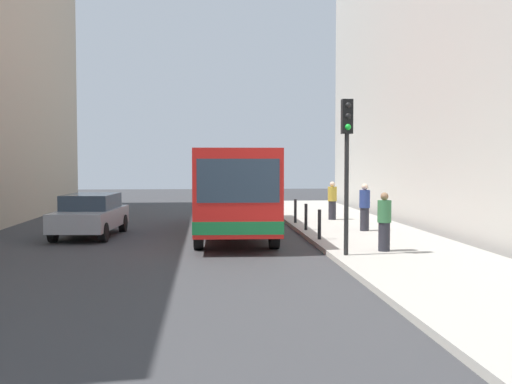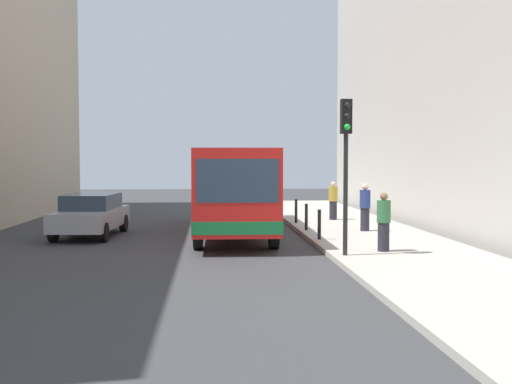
# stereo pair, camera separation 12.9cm
# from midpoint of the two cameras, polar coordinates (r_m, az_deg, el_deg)

# --- Properties ---
(ground_plane) EXTENTS (80.00, 80.00, 0.00)m
(ground_plane) POSITION_cam_midpoint_polar(r_m,az_deg,el_deg) (18.42, -4.42, -5.34)
(ground_plane) COLOR #38383A
(sidewalk) EXTENTS (4.40, 40.00, 0.15)m
(sidewalk) POSITION_cam_midpoint_polar(r_m,az_deg,el_deg) (19.20, 11.97, -4.83)
(sidewalk) COLOR #ADA89E
(sidewalk) RESTS_ON ground
(bus) EXTENTS (2.71, 11.06, 3.00)m
(bus) POSITION_cam_midpoint_polar(r_m,az_deg,el_deg) (22.24, -2.33, 0.54)
(bus) COLOR red
(bus) RESTS_ON ground
(car_beside_bus) EXTENTS (2.12, 4.52, 1.48)m
(car_beside_bus) POSITION_cam_midpoint_polar(r_m,az_deg,el_deg) (22.17, -15.32, -2.00)
(car_beside_bus) COLOR #A5A8AD
(car_beside_bus) RESTS_ON ground
(traffic_light) EXTENTS (0.28, 0.33, 4.10)m
(traffic_light) POSITION_cam_midpoint_polar(r_m,az_deg,el_deg) (16.22, 8.24, 4.18)
(traffic_light) COLOR black
(traffic_light) RESTS_ON sidewalk
(bollard_near) EXTENTS (0.11, 0.11, 0.95)m
(bollard_near) POSITION_cam_midpoint_polar(r_m,az_deg,el_deg) (19.54, 5.74, -3.02)
(bollard_near) COLOR black
(bollard_near) RESTS_ON sidewalk
(bollard_mid) EXTENTS (0.11, 0.11, 0.95)m
(bollard_mid) POSITION_cam_midpoint_polar(r_m,az_deg,el_deg) (22.14, 4.51, -2.33)
(bollard_mid) COLOR black
(bollard_mid) RESTS_ON sidewalk
(bollard_far) EXTENTS (0.11, 0.11, 0.95)m
(bollard_far) POSITION_cam_midpoint_polar(r_m,az_deg,el_deg) (24.74, 3.54, -1.78)
(bollard_far) COLOR black
(bollard_far) RESTS_ON sidewalk
(pedestrian_near_signal) EXTENTS (0.38, 0.38, 1.62)m
(pedestrian_near_signal) POSITION_cam_midpoint_polar(r_m,az_deg,el_deg) (17.23, 11.65, -2.75)
(pedestrian_near_signal) COLOR #26262D
(pedestrian_near_signal) RESTS_ON sidewalk
(pedestrian_mid_sidewalk) EXTENTS (0.38, 0.38, 1.68)m
(pedestrian_mid_sidewalk) POSITION_cam_midpoint_polar(r_m,az_deg,el_deg) (22.13, 9.92, -1.42)
(pedestrian_mid_sidewalk) COLOR #26262D
(pedestrian_mid_sidewalk) RESTS_ON sidewalk
(pedestrian_far_sidewalk) EXTENTS (0.38, 0.38, 1.62)m
(pedestrian_far_sidewalk) POSITION_cam_midpoint_polar(r_m,az_deg,el_deg) (26.17, 6.98, -0.81)
(pedestrian_far_sidewalk) COLOR #26262D
(pedestrian_far_sidewalk) RESTS_ON sidewalk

